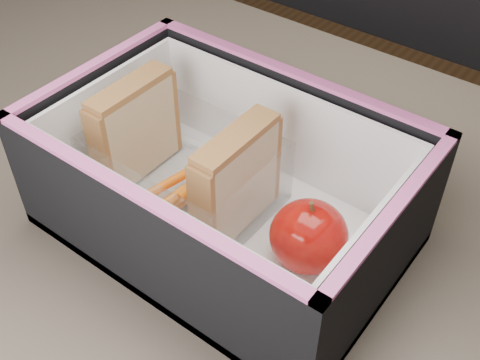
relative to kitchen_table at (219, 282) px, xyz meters
The scene contains 8 objects.
kitchen_table is the anchor object (origin of this frame).
lunch_bag 0.16m from the kitchen_table, 34.22° to the left, with size 0.33×0.34×0.30m.
plastic_tub 0.15m from the kitchen_table, behind, with size 0.17×0.12×0.07m, color white, non-canonical shape.
sandwich_left 0.19m from the kitchen_table, behind, with size 0.03×0.09×0.10m.
sandwich_right 0.16m from the kitchen_table, ahead, with size 0.03×0.09×0.11m.
carrot_sticks 0.13m from the kitchen_table, behind, with size 0.05×0.12×0.03m.
paper_napkin 0.15m from the kitchen_table, ahead, with size 0.07×0.08×0.01m, color white.
red_apple 0.18m from the kitchen_table, ahead, with size 0.09×0.09×0.07m.
Camera 1 is at (0.27, -0.31, 1.19)m, focal length 45.00 mm.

